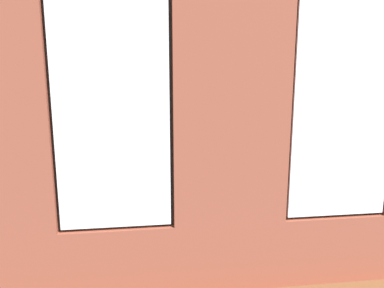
% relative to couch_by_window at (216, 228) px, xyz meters
% --- Properties ---
extents(ground_plane, '(7.01, 6.57, 0.10)m').
position_rel_couch_by_window_xyz_m(ground_plane, '(0.00, -2.25, -0.38)').
color(ground_plane, brown).
extents(brick_wall_with_windows, '(6.41, 0.30, 3.36)m').
position_rel_couch_by_window_xyz_m(brick_wall_with_windows, '(0.00, 0.65, 1.33)').
color(brick_wall_with_windows, brown).
rests_on(brick_wall_with_windows, ground_plane).
extents(couch_by_window, '(2.05, 0.87, 0.80)m').
position_rel_couch_by_window_xyz_m(couch_by_window, '(0.00, 0.00, 0.00)').
color(couch_by_window, black).
rests_on(couch_by_window, ground_plane).
extents(couch_left, '(1.01, 1.83, 0.80)m').
position_rel_couch_by_window_xyz_m(couch_left, '(-2.50, -1.96, 0.00)').
color(couch_left, black).
rests_on(couch_left, ground_plane).
extents(coffee_table, '(1.43, 0.87, 0.45)m').
position_rel_couch_by_window_xyz_m(coffee_table, '(0.07, -2.50, 0.07)').
color(coffee_table, '#A87547').
rests_on(coffee_table, ground_plane).
extents(cup_ceramic, '(0.08, 0.08, 0.10)m').
position_rel_couch_by_window_xyz_m(cup_ceramic, '(-0.32, -2.66, 0.17)').
color(cup_ceramic, '#33567F').
rests_on(cup_ceramic, coffee_table).
extents(candle_jar, '(0.08, 0.08, 0.10)m').
position_rel_couch_by_window_xyz_m(candle_jar, '(0.50, -2.37, 0.17)').
color(candle_jar, '#B7333D').
rests_on(candle_jar, coffee_table).
extents(table_plant_small, '(0.16, 0.16, 0.26)m').
position_rel_couch_by_window_xyz_m(table_plant_small, '(0.07, -2.50, 0.26)').
color(table_plant_small, brown).
rests_on(table_plant_small, coffee_table).
extents(remote_black, '(0.11, 0.18, 0.02)m').
position_rel_couch_by_window_xyz_m(remote_black, '(0.25, -2.61, 0.13)').
color(remote_black, black).
rests_on(remote_black, coffee_table).
extents(remote_gray, '(0.08, 0.18, 0.02)m').
position_rel_couch_by_window_xyz_m(remote_gray, '(-0.04, -2.37, 0.13)').
color(remote_gray, '#59595B').
rests_on(remote_gray, coffee_table).
extents(media_console, '(1.20, 0.42, 0.55)m').
position_rel_couch_by_window_xyz_m(media_console, '(2.86, -1.67, -0.05)').
color(media_console, black).
rests_on(media_console, ground_plane).
extents(papasan_chair, '(1.19, 1.19, 0.73)m').
position_rel_couch_by_window_xyz_m(papasan_chair, '(0.30, -4.27, 0.13)').
color(papasan_chair, olive).
rests_on(papasan_chair, ground_plane).
extents(potted_plant_foreground_right, '(0.61, 0.61, 0.74)m').
position_rel_couch_by_window_xyz_m(potted_plant_foreground_right, '(2.56, -4.49, 0.17)').
color(potted_plant_foreground_right, beige).
rests_on(potted_plant_foreground_right, ground_plane).
extents(potted_plant_corner_near_left, '(0.90, 0.94, 1.42)m').
position_rel_couch_by_window_xyz_m(potted_plant_corner_near_left, '(-2.65, -4.54, 0.37)').
color(potted_plant_corner_near_left, beige).
rests_on(potted_plant_corner_near_left, ground_plane).
extents(potted_plant_by_left_couch, '(0.34, 0.34, 0.58)m').
position_rel_couch_by_window_xyz_m(potted_plant_by_left_couch, '(-2.10, -3.29, 0.06)').
color(potted_plant_by_left_couch, '#47423D').
rests_on(potted_plant_by_left_couch, ground_plane).
extents(potted_plant_near_tv, '(0.92, 0.97, 1.45)m').
position_rel_couch_by_window_xyz_m(potted_plant_near_tv, '(2.30, -0.61, 0.54)').
color(potted_plant_near_tv, gray).
rests_on(potted_plant_near_tv, ground_plane).
extents(potted_plant_between_couches, '(0.68, 0.68, 1.04)m').
position_rel_couch_by_window_xyz_m(potted_plant_between_couches, '(-1.48, -0.05, 0.31)').
color(potted_plant_between_couches, '#47423D').
rests_on(potted_plant_between_couches, ground_plane).
extents(potted_plant_mid_room_small, '(0.45, 0.45, 0.75)m').
position_rel_couch_by_window_xyz_m(potted_plant_mid_room_small, '(-0.91, -3.40, 0.19)').
color(potted_plant_mid_room_small, brown).
rests_on(potted_plant_mid_room_small, ground_plane).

